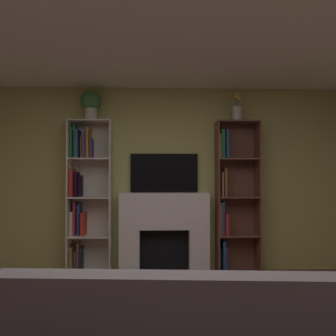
% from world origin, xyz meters
% --- Properties ---
extents(wall_back_accent, '(5.48, 0.06, 2.55)m').
position_xyz_m(wall_back_accent, '(0.00, 2.69, 1.28)').
color(wall_back_accent, tan).
rests_on(wall_back_accent, ground_plane).
extents(fireplace, '(1.31, 0.55, 1.09)m').
position_xyz_m(fireplace, '(0.00, 2.53, 0.58)').
color(fireplace, white).
rests_on(fireplace, ground_plane).
extents(tv, '(0.93, 0.06, 0.53)m').
position_xyz_m(tv, '(0.00, 2.63, 1.36)').
color(tv, black).
rests_on(tv, fireplace).
extents(bookshelf_left, '(0.57, 0.31, 2.06)m').
position_xyz_m(bookshelf_left, '(-1.06, 2.55, 1.07)').
color(bookshelf_left, beige).
rests_on(bookshelf_left, ground_plane).
extents(bookshelf_right, '(0.57, 0.31, 2.06)m').
position_xyz_m(bookshelf_right, '(0.93, 2.55, 1.01)').
color(bookshelf_right, brown).
rests_on(bookshelf_right, ground_plane).
extents(potted_plant, '(0.27, 0.27, 0.41)m').
position_xyz_m(potted_plant, '(-1.00, 2.51, 2.30)').
color(potted_plant, beige).
rests_on(potted_plant, bookshelf_left).
extents(vase_with_flowers, '(0.14, 0.14, 0.40)m').
position_xyz_m(vase_with_flowers, '(1.00, 2.51, 2.19)').
color(vase_with_flowers, beige).
rests_on(vase_with_flowers, bookshelf_right).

